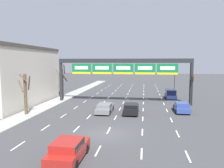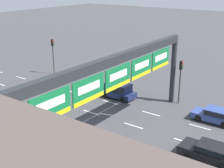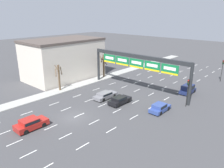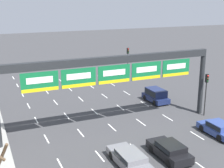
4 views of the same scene
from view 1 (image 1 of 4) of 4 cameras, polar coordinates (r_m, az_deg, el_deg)
name	(u,v)px [view 1 (image 1 of 4)]	position (r m, az deg, el deg)	size (l,w,h in m)	color
ground_plane	(107,134)	(21.12, -1.33, -12.87)	(220.00, 220.00, 0.00)	#3D3D3F
lane_dashes	(122,106)	(34.06, 2.57, -5.64)	(13.32, 67.00, 0.01)	white
sign_gantry	(123,67)	(35.64, 2.99, 4.33)	(21.93, 0.70, 7.28)	#232628
building_near	(6,76)	(38.42, -25.99, 1.98)	(10.63, 17.49, 9.16)	beige
car_grey	(105,107)	(29.42, -1.86, -6.15)	(1.90, 4.74, 1.22)	slate
car_blue	(182,107)	(31.00, 17.73, -5.72)	(1.82, 4.03, 1.33)	navy
car_black	(131,108)	(28.85, 5.04, -6.31)	(1.90, 4.25, 1.33)	black
suv_navy	(171,94)	(41.54, 15.07, -2.45)	(1.86, 3.93, 1.69)	#19234C
car_red	(68,150)	(15.85, -11.33, -16.44)	(1.98, 4.29, 1.49)	maroon
traffic_light_near_gantry	(192,84)	(35.56, 20.24, -0.06)	(0.30, 0.35, 4.69)	black
traffic_light_mid_block	(175,76)	(53.89, 16.08, 2.09)	(0.30, 0.35, 4.89)	black
tree_bare_closest	(25,92)	(29.54, -21.69, -2.03)	(1.65, 1.65, 5.13)	brown
tree_bare_second	(62,81)	(40.99, -12.87, 0.70)	(2.00, 1.62, 6.19)	brown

